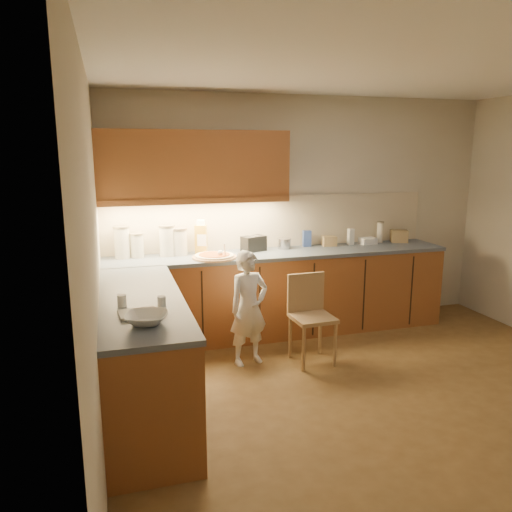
{
  "coord_description": "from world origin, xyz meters",
  "views": [
    {
      "loc": [
        -2.14,
        -3.32,
        2.01
      ],
      "look_at": [
        -0.8,
        1.2,
        1.0
      ],
      "focal_mm": 35.0,
      "sensor_mm": 36.0,
      "label": 1
    }
  ],
  "objects_px": {
    "child": "(249,308)",
    "oil_jug": "(201,238)",
    "wooden_chair": "(310,311)",
    "pizza_on_board": "(215,256)",
    "toaster": "(254,244)"
  },
  "relations": [
    {
      "from": "child",
      "to": "oil_jug",
      "type": "relative_size",
      "value": 3.01
    },
    {
      "from": "wooden_chair",
      "to": "oil_jug",
      "type": "xyz_separation_m",
      "value": [
        -0.87,
        0.92,
        0.6
      ]
    },
    {
      "from": "pizza_on_board",
      "to": "wooden_chair",
      "type": "bearing_deg",
      "value": -40.41
    },
    {
      "from": "pizza_on_board",
      "to": "wooden_chair",
      "type": "relative_size",
      "value": 0.54
    },
    {
      "from": "child",
      "to": "wooden_chair",
      "type": "relative_size",
      "value": 1.3
    },
    {
      "from": "wooden_chair",
      "to": "oil_jug",
      "type": "bearing_deg",
      "value": 131.22
    },
    {
      "from": "child",
      "to": "oil_jug",
      "type": "distance_m",
      "value": 1.03
    },
    {
      "from": "child",
      "to": "toaster",
      "type": "bearing_deg",
      "value": 55.58
    },
    {
      "from": "pizza_on_board",
      "to": "toaster",
      "type": "relative_size",
      "value": 1.54
    },
    {
      "from": "pizza_on_board",
      "to": "oil_jug",
      "type": "height_order",
      "value": "oil_jug"
    },
    {
      "from": "pizza_on_board",
      "to": "child",
      "type": "relative_size",
      "value": 0.41
    },
    {
      "from": "wooden_chair",
      "to": "pizza_on_board",
      "type": "bearing_deg",
      "value": 137.39
    },
    {
      "from": "child",
      "to": "wooden_chair",
      "type": "xyz_separation_m",
      "value": [
        0.58,
        -0.09,
        -0.06
      ]
    },
    {
      "from": "oil_jug",
      "to": "toaster",
      "type": "distance_m",
      "value": 0.58
    },
    {
      "from": "pizza_on_board",
      "to": "oil_jug",
      "type": "xyz_separation_m",
      "value": [
        -0.09,
        0.26,
        0.15
      ]
    }
  ]
}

